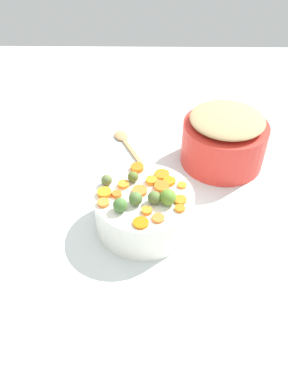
# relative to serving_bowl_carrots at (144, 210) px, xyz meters

# --- Properties ---
(tabletop) EXTENTS (2.40, 2.40, 0.02)m
(tabletop) POSITION_rel_serving_bowl_carrots_xyz_m (0.02, -0.02, -0.06)
(tabletop) COLOR silver
(tabletop) RESTS_ON ground
(serving_bowl_carrots) EXTENTS (0.26, 0.26, 0.11)m
(serving_bowl_carrots) POSITION_rel_serving_bowl_carrots_xyz_m (0.00, 0.00, 0.00)
(serving_bowl_carrots) COLOR white
(serving_bowl_carrots) RESTS_ON tabletop
(metal_pot) EXTENTS (0.26, 0.26, 0.14)m
(metal_pot) POSITION_rel_serving_bowl_carrots_xyz_m (-0.25, -0.28, 0.02)
(metal_pot) COLOR red
(metal_pot) RESTS_ON tabletop
(stuffing_mound) EXTENTS (0.23, 0.23, 0.04)m
(stuffing_mound) POSITION_rel_serving_bowl_carrots_xyz_m (-0.25, -0.28, 0.10)
(stuffing_mound) COLOR tan
(stuffing_mound) RESTS_ON metal_pot
(carrot_slice_0) EXTENTS (0.05, 0.05, 0.01)m
(carrot_slice_0) POSITION_rel_serving_bowl_carrots_xyz_m (0.01, 0.10, 0.06)
(carrot_slice_0) COLOR orange
(carrot_slice_0) RESTS_ON serving_bowl_carrots
(carrot_slice_1) EXTENTS (0.05, 0.05, 0.01)m
(carrot_slice_1) POSITION_rel_serving_bowl_carrots_xyz_m (0.02, -0.10, 0.06)
(carrot_slice_1) COLOR orange
(carrot_slice_1) RESTS_ON serving_bowl_carrots
(carrot_slice_2) EXTENTS (0.04, 0.04, 0.01)m
(carrot_slice_2) POSITION_rel_serving_bowl_carrots_xyz_m (0.10, 0.03, 0.06)
(carrot_slice_2) COLOR orange
(carrot_slice_2) RESTS_ON serving_bowl_carrots
(carrot_slice_3) EXTENTS (0.05, 0.05, 0.01)m
(carrot_slice_3) POSITION_rel_serving_bowl_carrots_xyz_m (-0.05, -0.08, 0.06)
(carrot_slice_3) COLOR orange
(carrot_slice_3) RESTS_ON serving_bowl_carrots
(carrot_slice_4) EXTENTS (0.04, 0.04, 0.01)m
(carrot_slice_4) POSITION_rel_serving_bowl_carrots_xyz_m (-0.02, -0.05, 0.06)
(carrot_slice_4) COLOR orange
(carrot_slice_4) RESTS_ON serving_bowl_carrots
(carrot_slice_5) EXTENTS (0.04, 0.04, 0.01)m
(carrot_slice_5) POSITION_rel_serving_bowl_carrots_xyz_m (-0.01, 0.06, 0.06)
(carrot_slice_5) COLOR orange
(carrot_slice_5) RESTS_ON serving_bowl_carrots
(carrot_slice_6) EXTENTS (0.04, 0.04, 0.01)m
(carrot_slice_6) POSITION_rel_serving_bowl_carrots_xyz_m (0.10, 0.00, 0.06)
(carrot_slice_6) COLOR orange
(carrot_slice_6) RESTS_ON serving_bowl_carrots
(carrot_slice_7) EXTENTS (0.03, 0.03, 0.01)m
(carrot_slice_7) POSITION_rel_serving_bowl_carrots_xyz_m (0.05, -0.03, 0.06)
(carrot_slice_7) COLOR orange
(carrot_slice_7) RESTS_ON serving_bowl_carrots
(carrot_slice_8) EXTENTS (0.06, 0.06, 0.01)m
(carrot_slice_8) POSITION_rel_serving_bowl_carrots_xyz_m (-0.05, -0.03, 0.06)
(carrot_slice_8) COLOR orange
(carrot_slice_8) RESTS_ON serving_bowl_carrots
(carrot_slice_9) EXTENTS (0.03, 0.03, 0.01)m
(carrot_slice_9) POSITION_rel_serving_bowl_carrots_xyz_m (-0.09, 0.05, 0.06)
(carrot_slice_9) COLOR orange
(carrot_slice_9) RESTS_ON serving_bowl_carrots
(carrot_slice_10) EXTENTS (0.05, 0.05, 0.01)m
(carrot_slice_10) POSITION_rel_serving_bowl_carrots_xyz_m (-0.09, 0.02, 0.06)
(carrot_slice_10) COLOR orange
(carrot_slice_10) RESTS_ON serving_bowl_carrots
(carrot_slice_11) EXTENTS (0.03, 0.03, 0.01)m
(carrot_slice_11) POSITION_rel_serving_bowl_carrots_xyz_m (-0.03, 0.08, 0.06)
(carrot_slice_11) COLOR orange
(carrot_slice_11) RESTS_ON serving_bowl_carrots
(carrot_slice_12) EXTENTS (0.05, 0.05, 0.01)m
(carrot_slice_12) POSITION_rel_serving_bowl_carrots_xyz_m (-0.07, -0.05, 0.06)
(carrot_slice_12) COLOR orange
(carrot_slice_12) RESTS_ON serving_bowl_carrots
(carrot_slice_13) EXTENTS (0.04, 0.04, 0.01)m
(carrot_slice_13) POSITION_rel_serving_bowl_carrots_xyz_m (0.07, 0.00, 0.06)
(carrot_slice_13) COLOR orange
(carrot_slice_13) RESTS_ON serving_bowl_carrots
(carrot_slice_14) EXTENTS (0.04, 0.04, 0.01)m
(carrot_slice_14) POSITION_rel_serving_bowl_carrots_xyz_m (0.01, -0.01, 0.06)
(carrot_slice_14) COLOR orange
(carrot_slice_14) RESTS_ON serving_bowl_carrots
(carrot_slice_15) EXTENTS (0.03, 0.03, 0.01)m
(carrot_slice_15) POSITION_rel_serving_bowl_carrots_xyz_m (-0.10, -0.03, 0.06)
(carrot_slice_15) COLOR orange
(carrot_slice_15) RESTS_ON serving_bowl_carrots
(brussels_sprout_0) EXTENTS (0.03, 0.03, 0.03)m
(brussels_sprout_0) POSITION_rel_serving_bowl_carrots_xyz_m (0.10, -0.04, 0.07)
(brussels_sprout_0) COLOR #5D6E3C
(brussels_sprout_0) RESTS_ON serving_bowl_carrots
(brussels_sprout_1) EXTENTS (0.03, 0.03, 0.03)m
(brussels_sprout_1) POSITION_rel_serving_bowl_carrots_xyz_m (-0.03, 0.03, 0.07)
(brussels_sprout_1) COLOR #576F35
(brussels_sprout_1) RESTS_ON serving_bowl_carrots
(brussels_sprout_2) EXTENTS (0.04, 0.04, 0.04)m
(brussels_sprout_2) POSITION_rel_serving_bowl_carrots_xyz_m (-0.06, 0.03, 0.07)
(brussels_sprout_2) COLOR #5C882B
(brussels_sprout_2) RESTS_ON serving_bowl_carrots
(brussels_sprout_3) EXTENTS (0.03, 0.03, 0.03)m
(brussels_sprout_3) POSITION_rel_serving_bowl_carrots_xyz_m (0.02, 0.03, 0.07)
(brussels_sprout_3) COLOR #507337
(brussels_sprout_3) RESTS_ON serving_bowl_carrots
(brussels_sprout_4) EXTENTS (0.03, 0.03, 0.03)m
(brussels_sprout_4) POSITION_rel_serving_bowl_carrots_xyz_m (0.03, -0.05, 0.07)
(brussels_sprout_4) COLOR #5A6D2B
(brussels_sprout_4) RESTS_ON serving_bowl_carrots
(brussels_sprout_5) EXTENTS (0.04, 0.04, 0.04)m
(brussels_sprout_5) POSITION_rel_serving_bowl_carrots_xyz_m (0.06, 0.06, 0.07)
(brussels_sprout_5) COLOR #447331
(brussels_sprout_5) RESTS_ON serving_bowl_carrots
(wooden_spoon) EXTENTS (0.15, 0.28, 0.01)m
(wooden_spoon) POSITION_rel_serving_bowl_carrots_xyz_m (0.06, -0.36, -0.05)
(wooden_spoon) COLOR tan
(wooden_spoon) RESTS_ON tabletop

